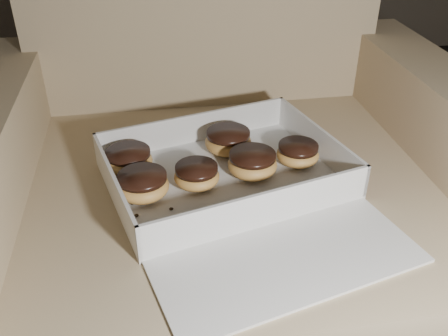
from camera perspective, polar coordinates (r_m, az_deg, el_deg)
name	(u,v)px	position (r m, az deg, el deg)	size (l,w,h in m)	color
armchair	(224,210)	(1.05, 0.01, -4.84)	(0.97, 0.82, 1.01)	#9A8662
bakery_box	(236,187)	(0.86, 1.33, -2.14)	(0.50, 0.55, 0.07)	silver
donut_a	(129,160)	(0.92, -10.83, 0.89)	(0.09, 0.09, 0.04)	gold
donut_b	(143,185)	(0.84, -9.27, -1.92)	(0.09, 0.09, 0.04)	gold
donut_c	(298,153)	(0.93, 8.43, 1.67)	(0.08, 0.08, 0.04)	gold
donut_d	(228,141)	(0.96, 0.48, 3.12)	(0.09, 0.09, 0.04)	gold
donut_e	(197,175)	(0.86, -3.14, -0.83)	(0.08, 0.08, 0.04)	gold
donut_f	(252,163)	(0.89, 3.26, 0.55)	(0.09, 0.09, 0.04)	gold
crumb_a	(171,209)	(0.82, -6.05, -4.66)	(0.01, 0.01, 0.00)	black
crumb_b	(132,203)	(0.84, -10.43, -4.01)	(0.01, 0.01, 0.00)	black
crumb_c	(206,221)	(0.79, -2.05, -6.07)	(0.01, 0.01, 0.00)	black
crumb_d	(275,203)	(0.83, 5.83, -3.98)	(0.01, 0.01, 0.00)	black
crumb_e	(136,215)	(0.81, -9.98, -5.35)	(0.01, 0.01, 0.00)	black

